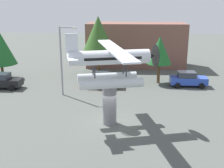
{
  "coord_description": "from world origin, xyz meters",
  "views": [
    {
      "loc": [
        1.54,
        -20.76,
        9.42
      ],
      "look_at": [
        0.0,
        3.0,
        2.47
      ],
      "focal_mm": 44.72,
      "sensor_mm": 36.0,
      "label": 1
    }
  ],
  "objects_px": {
    "storefront_building": "(136,45)",
    "tree_west": "(0,47)",
    "car_near_black": "(2,81)",
    "car_mid_red": "(102,80)",
    "car_far_blue": "(188,79)",
    "tree_center_back": "(160,51)",
    "floatplane_monument": "(111,64)",
    "display_pedestal": "(110,104)",
    "streetlight_primary": "(63,56)",
    "tree_east": "(98,37)"
  },
  "relations": [
    {
      "from": "streetlight_primary",
      "to": "tree_center_back",
      "type": "distance_m",
      "value": 11.6
    },
    {
      "from": "display_pedestal",
      "to": "tree_east",
      "type": "distance_m",
      "value": 16.01
    },
    {
      "from": "car_near_black",
      "to": "tree_center_back",
      "type": "bearing_deg",
      "value": 10.75
    },
    {
      "from": "car_far_blue",
      "to": "streetlight_primary",
      "type": "bearing_deg",
      "value": -163.6
    },
    {
      "from": "tree_east",
      "to": "floatplane_monument",
      "type": "bearing_deg",
      "value": -79.99
    },
    {
      "from": "car_near_black",
      "to": "streetlight_primary",
      "type": "xyz_separation_m",
      "value": [
        7.61,
        -1.83,
        3.32
      ]
    },
    {
      "from": "streetlight_primary",
      "to": "tree_west",
      "type": "xyz_separation_m",
      "value": [
        -9.46,
        5.98,
        -0.1
      ]
    },
    {
      "from": "floatplane_monument",
      "to": "tree_west",
      "type": "distance_m",
      "value": 19.78
    },
    {
      "from": "car_far_blue",
      "to": "storefront_building",
      "type": "relative_size",
      "value": 0.29
    },
    {
      "from": "car_mid_red",
      "to": "streetlight_primary",
      "type": "bearing_deg",
      "value": -140.26
    },
    {
      "from": "storefront_building",
      "to": "car_near_black",
      "type": "bearing_deg",
      "value": -139.44
    },
    {
      "from": "car_mid_red",
      "to": "tree_west",
      "type": "xyz_separation_m",
      "value": [
        -13.14,
        2.92,
        3.22
      ]
    },
    {
      "from": "car_far_blue",
      "to": "streetlight_primary",
      "type": "distance_m",
      "value": 14.61
    },
    {
      "from": "car_mid_red",
      "to": "storefront_building",
      "type": "xyz_separation_m",
      "value": [
        4.04,
        11.89,
        2.38
      ]
    },
    {
      "from": "storefront_building",
      "to": "tree_east",
      "type": "relative_size",
      "value": 1.88
    },
    {
      "from": "display_pedestal",
      "to": "car_near_black",
      "type": "height_order",
      "value": "display_pedestal"
    },
    {
      "from": "car_near_black",
      "to": "tree_center_back",
      "type": "distance_m",
      "value": 18.54
    },
    {
      "from": "floatplane_monument",
      "to": "car_far_blue",
      "type": "height_order",
      "value": "floatplane_monument"
    },
    {
      "from": "storefront_building",
      "to": "tree_west",
      "type": "relative_size",
      "value": 2.33
    },
    {
      "from": "streetlight_primary",
      "to": "display_pedestal",
      "type": "bearing_deg",
      "value": -53.08
    },
    {
      "from": "car_far_blue",
      "to": "tree_west",
      "type": "height_order",
      "value": "tree_west"
    },
    {
      "from": "car_mid_red",
      "to": "display_pedestal",
      "type": "bearing_deg",
      "value": -80.87
    },
    {
      "from": "floatplane_monument",
      "to": "storefront_building",
      "type": "height_order",
      "value": "floatplane_monument"
    },
    {
      "from": "tree_east",
      "to": "car_near_black",
      "type": "bearing_deg",
      "value": -147.71
    },
    {
      "from": "tree_west",
      "to": "floatplane_monument",
      "type": "bearing_deg",
      "value": -41.11
    },
    {
      "from": "floatplane_monument",
      "to": "tree_center_back",
      "type": "distance_m",
      "value": 13.25
    },
    {
      "from": "car_mid_red",
      "to": "streetlight_primary",
      "type": "distance_m",
      "value": 5.82
    },
    {
      "from": "car_mid_red",
      "to": "storefront_building",
      "type": "bearing_deg",
      "value": 71.24
    },
    {
      "from": "car_mid_red",
      "to": "streetlight_primary",
      "type": "xyz_separation_m",
      "value": [
        -3.67,
        -3.05,
        3.32
      ]
    },
    {
      "from": "car_far_blue",
      "to": "tree_west",
      "type": "xyz_separation_m",
      "value": [
        -23.11,
        1.96,
        3.22
      ]
    },
    {
      "from": "display_pedestal",
      "to": "storefront_building",
      "type": "relative_size",
      "value": 0.22
    },
    {
      "from": "storefront_building",
      "to": "tree_center_back",
      "type": "height_order",
      "value": "storefront_building"
    },
    {
      "from": "streetlight_primary",
      "to": "tree_east",
      "type": "xyz_separation_m",
      "value": [
        2.71,
        8.36,
        0.94
      ]
    },
    {
      "from": "car_mid_red",
      "to": "streetlight_primary",
      "type": "relative_size",
      "value": 0.59
    },
    {
      "from": "streetlight_primary",
      "to": "tree_center_back",
      "type": "xyz_separation_m",
      "value": [
        10.34,
        5.24,
        -0.21
      ]
    },
    {
      "from": "display_pedestal",
      "to": "car_near_black",
      "type": "relative_size",
      "value": 0.78
    },
    {
      "from": "display_pedestal",
      "to": "floatplane_monument",
      "type": "distance_m",
      "value": 3.32
    },
    {
      "from": "car_far_blue",
      "to": "tree_center_back",
      "type": "relative_size",
      "value": 0.74
    },
    {
      "from": "car_mid_red",
      "to": "car_far_blue",
      "type": "height_order",
      "value": "same"
    },
    {
      "from": "display_pedestal",
      "to": "car_near_black",
      "type": "bearing_deg",
      "value": 145.46
    },
    {
      "from": "car_mid_red",
      "to": "streetlight_primary",
      "type": "height_order",
      "value": "streetlight_primary"
    },
    {
      "from": "car_near_black",
      "to": "tree_east",
      "type": "bearing_deg",
      "value": 32.29
    },
    {
      "from": "car_near_black",
      "to": "car_far_blue",
      "type": "xyz_separation_m",
      "value": [
        21.26,
        2.18,
        0.0
      ]
    },
    {
      "from": "storefront_building",
      "to": "tree_west",
      "type": "bearing_deg",
      "value": -152.42
    },
    {
      "from": "display_pedestal",
      "to": "car_far_blue",
      "type": "xyz_separation_m",
      "value": [
        8.35,
        11.07,
        -0.77
      ]
    },
    {
      "from": "floatplane_monument",
      "to": "tree_center_back",
      "type": "bearing_deg",
      "value": 53.64
    },
    {
      "from": "car_near_black",
      "to": "tree_west",
      "type": "bearing_deg",
      "value": 114.11
    },
    {
      "from": "display_pedestal",
      "to": "car_mid_red",
      "type": "xyz_separation_m",
      "value": [
        -1.62,
        10.11,
        -0.77
      ]
    },
    {
      "from": "storefront_building",
      "to": "display_pedestal",
      "type": "bearing_deg",
      "value": -96.26
    },
    {
      "from": "floatplane_monument",
      "to": "tree_east",
      "type": "height_order",
      "value": "tree_east"
    }
  ]
}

